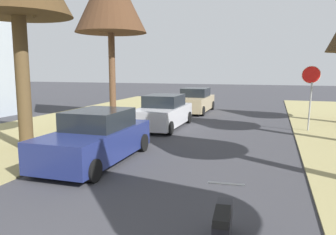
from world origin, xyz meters
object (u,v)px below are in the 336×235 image
object	(u,v)px
stop_sign_far	(311,84)
parked_sedan_tan	(195,101)
parked_sedan_navy	(96,138)
parked_sedan_silver	(163,113)
parked_motorcycle	(223,228)

from	to	relation	value
stop_sign_far	parked_sedan_tan	xyz separation A→B (m)	(-6.47, 5.12, -1.43)
parked_sedan_navy	parked_sedan_tan	size ratio (longest dim) A/B	1.00
parked_sedan_silver	parked_motorcycle	distance (m)	11.27
parked_sedan_navy	parked_motorcycle	world-z (taller)	parked_sedan_navy
stop_sign_far	parked_sedan_silver	xyz separation A→B (m)	(-6.63, -0.97, -1.43)
parked_sedan_tan	parked_sedan_navy	bearing A→B (deg)	-90.93
stop_sign_far	parked_sedan_silver	bearing A→B (deg)	-171.66
parked_sedan_tan	parked_motorcycle	xyz separation A→B (m)	(4.27, -16.45, -0.24)
stop_sign_far	parked_sedan_navy	distance (m)	9.95
stop_sign_far	parked_motorcycle	bearing A→B (deg)	-100.99
stop_sign_far	parked_sedan_tan	bearing A→B (deg)	141.64
parked_motorcycle	parked_sedan_silver	bearing A→B (deg)	113.13
parked_sedan_silver	parked_sedan_tan	distance (m)	6.09
stop_sign_far	parked_sedan_navy	size ratio (longest dim) A/B	0.66
parked_sedan_navy	parked_sedan_silver	bearing A→B (deg)	89.66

